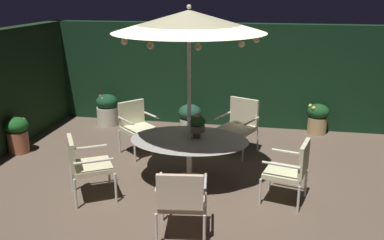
# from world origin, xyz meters

# --- Properties ---
(ground_plane) EXTENTS (7.98, 6.47, 0.02)m
(ground_plane) POSITION_xyz_m (0.00, 0.00, -0.01)
(ground_plane) COLOR brown
(hedge_backdrop_rear) EXTENTS (7.98, 0.30, 2.29)m
(hedge_backdrop_rear) POSITION_xyz_m (0.00, 3.09, 1.14)
(hedge_backdrop_rear) COLOR black
(hedge_backdrop_rear) RESTS_ON ground_plane
(patio_dining_table) EXTENTS (1.88, 1.38, 0.74)m
(patio_dining_table) POSITION_xyz_m (-0.06, -0.11, 0.62)
(patio_dining_table) COLOR silver
(patio_dining_table) RESTS_ON ground_plane
(patio_umbrella) EXTENTS (2.28, 2.28, 2.79)m
(patio_umbrella) POSITION_xyz_m (-0.06, -0.11, 2.54)
(patio_umbrella) COLOR silver
(patio_umbrella) RESTS_ON ground_plane
(centerpiece_planter) EXTENTS (0.28, 0.28, 0.38)m
(centerpiece_planter) POSITION_xyz_m (0.04, -0.01, 0.96)
(centerpiece_planter) COLOR #89684C
(centerpiece_planter) RESTS_ON patio_dining_table
(patio_chair_north) EXTENTS (0.84, 0.83, 1.02)m
(patio_chair_north) POSITION_xyz_m (0.62, 1.38, 0.58)
(patio_chair_north) COLOR silver
(patio_chair_north) RESTS_ON ground_plane
(patio_chair_northeast) EXTENTS (0.83, 0.83, 0.98)m
(patio_chair_northeast) POSITION_xyz_m (-1.28, 0.97, 0.58)
(patio_chair_northeast) COLOR silver
(patio_chair_northeast) RESTS_ON ground_plane
(patio_chair_east) EXTENTS (0.82, 0.83, 0.96)m
(patio_chair_east) POSITION_xyz_m (-1.46, -0.93, 0.57)
(patio_chair_east) COLOR silver
(patio_chair_east) RESTS_ON ground_plane
(patio_chair_southeast) EXTENTS (0.69, 0.68, 0.95)m
(patio_chair_southeast) POSITION_xyz_m (0.15, -1.72, 0.56)
(patio_chair_southeast) COLOR beige
(patio_chair_southeast) RESTS_ON ground_plane
(patio_chair_south) EXTENTS (0.70, 0.69, 0.95)m
(patio_chair_south) POSITION_xyz_m (1.51, -0.51, 0.54)
(patio_chair_south) COLOR silver
(patio_chair_south) RESTS_ON ground_plane
(potted_plant_right_far) EXTENTS (0.46, 0.46, 0.65)m
(potted_plant_right_far) POSITION_xyz_m (2.19, 2.75, 0.35)
(potted_plant_right_far) COLOR tan
(potted_plant_right_far) RESTS_ON ground_plane
(potted_plant_front_corner) EXTENTS (0.48, 0.48, 0.72)m
(potted_plant_front_corner) POSITION_xyz_m (-2.48, 2.49, 0.36)
(potted_plant_front_corner) COLOR beige
(potted_plant_front_corner) RESTS_ON ground_plane
(potted_plant_left_far) EXTENTS (0.44, 0.44, 0.69)m
(potted_plant_left_far) POSITION_xyz_m (-3.51, 0.55, 0.38)
(potted_plant_left_far) COLOR #AC6043
(potted_plant_left_far) RESTS_ON ground_plane
(potted_plant_left_near) EXTENTS (0.50, 0.50, 0.58)m
(potted_plant_left_near) POSITION_xyz_m (-0.55, 2.47, 0.31)
(potted_plant_left_near) COLOR beige
(potted_plant_left_near) RESTS_ON ground_plane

